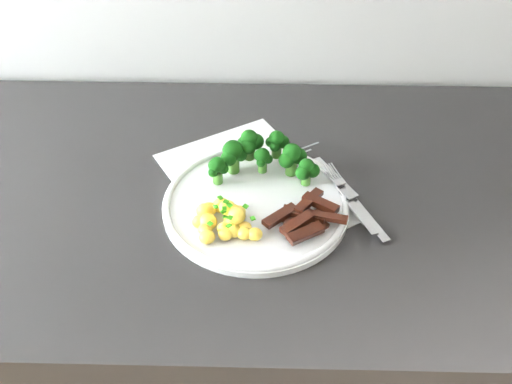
% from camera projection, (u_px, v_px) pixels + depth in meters
% --- Properties ---
extents(counter, '(2.44, 0.61, 0.91)m').
position_uv_depth(counter, '(316.00, 368.00, 1.21)').
color(counter, black).
rests_on(counter, ground).
extents(recipe_paper, '(0.33, 0.35, 0.00)m').
position_uv_depth(recipe_paper, '(254.00, 186.00, 0.92)').
color(recipe_paper, silver).
rests_on(recipe_paper, counter).
extents(plate, '(0.27, 0.27, 0.02)m').
position_uv_depth(plate, '(256.00, 204.00, 0.88)').
color(plate, white).
rests_on(plate, counter).
extents(broccoli, '(0.16, 0.09, 0.06)m').
position_uv_depth(broccoli, '(263.00, 154.00, 0.91)').
color(broccoli, '#34661F').
rests_on(broccoli, plate).
extents(potatoes, '(0.10, 0.08, 0.04)m').
position_uv_depth(potatoes, '(224.00, 220.00, 0.83)').
color(potatoes, '#FFD24E').
rests_on(potatoes, plate).
extents(beef_strips, '(0.12, 0.11, 0.02)m').
position_uv_depth(beef_strips, '(306.00, 217.00, 0.84)').
color(beef_strips, black).
rests_on(beef_strips, plate).
extents(fork, '(0.07, 0.16, 0.01)m').
position_uv_depth(fork, '(351.00, 201.00, 0.87)').
color(fork, silver).
rests_on(fork, plate).
extents(knife, '(0.10, 0.18, 0.02)m').
position_uv_depth(knife, '(358.00, 208.00, 0.87)').
color(knife, silver).
rests_on(knife, plate).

